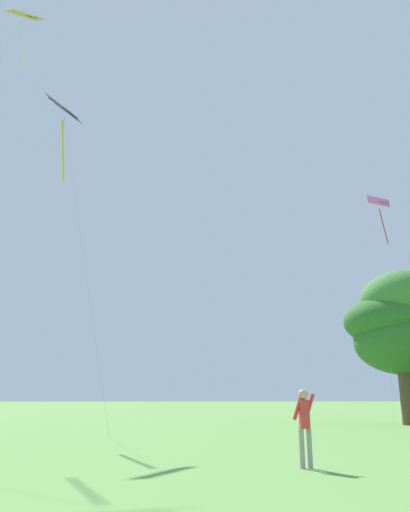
% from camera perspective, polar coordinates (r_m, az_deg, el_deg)
% --- Properties ---
extents(kite_pink_low, '(3.32, 5.18, 15.61)m').
position_cam_1_polar(kite_pink_low, '(38.06, 18.89, 4.59)').
color(kite_pink_low, pink).
rests_on(kite_pink_low, ground_plane).
extents(kite_yellow_diamond, '(3.78, 11.44, 27.59)m').
position_cam_1_polar(kite_yellow_diamond, '(39.60, -19.69, 22.66)').
color(kite_yellow_diamond, yellow).
rests_on(kite_yellow_diamond, ground_plane).
extents(kite_black_large, '(4.93, 5.59, 18.22)m').
position_cam_1_polar(kite_black_large, '(30.72, -15.43, 13.55)').
color(kite_black_large, black).
rests_on(kite_black_large, ground_plane).
extents(person_far_back, '(0.56, 0.24, 1.76)m').
position_cam_1_polar(person_far_back, '(12.78, 10.99, -17.47)').
color(person_far_back, gray).
rests_on(person_far_back, ground_plane).
extents(tree_right_cluster, '(6.59, 6.15, 9.26)m').
position_cam_1_polar(tree_right_cluster, '(34.35, 20.87, -7.07)').
color(tree_right_cluster, brown).
rests_on(tree_right_cluster, ground_plane).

